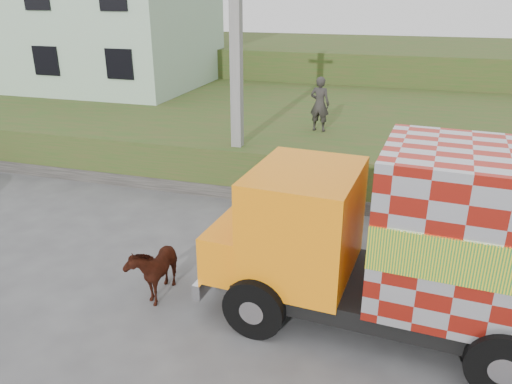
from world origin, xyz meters
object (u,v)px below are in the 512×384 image
(cargo_truck, at_px, (457,247))
(pedestrian, at_px, (320,104))
(utility_pole, at_px, (236,58))
(cow, at_px, (155,267))

(cargo_truck, height_order, pedestrian, cargo_truck)
(utility_pole, bearing_deg, cow, -88.18)
(pedestrian, bearing_deg, cargo_truck, 123.36)
(cargo_truck, distance_m, cow, 5.75)
(cargo_truck, bearing_deg, cow, -173.15)
(utility_pole, xyz_separation_m, pedestrian, (2.01, 2.45, -1.68))
(utility_pole, bearing_deg, cargo_truck, -43.59)
(utility_pole, height_order, cow, utility_pole)
(utility_pole, bearing_deg, pedestrian, 50.66)
(utility_pole, distance_m, cargo_truck, 8.32)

